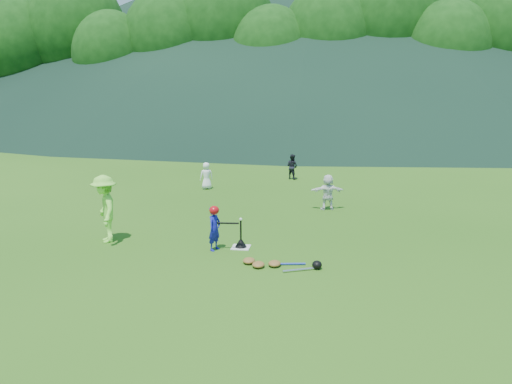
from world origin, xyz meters
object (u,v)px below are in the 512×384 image
home_plate (241,247)px  equipment_pile (275,264)px  adult_coach (105,209)px  batting_tee (241,243)px  fielder_b (292,167)px  fielder_a (206,176)px  batter_child (214,229)px  fielder_d (328,192)px

home_plate → equipment_pile: 1.55m
adult_coach → equipment_pile: size_ratio=0.97×
batting_tee → equipment_pile: 1.55m
fielder_b → batting_tee: size_ratio=1.59×
batting_tee → equipment_pile: size_ratio=0.38×
fielder_a → fielder_b: fielder_b is taller
equipment_pile → home_plate: bearing=129.7°
home_plate → fielder_b: bearing=87.0°
batter_child → adult_coach: adult_coach is taller
fielder_a → equipment_pile: fielder_a is taller
fielder_b → equipment_pile: size_ratio=0.60×
adult_coach → batting_tee: adult_coach is taller
batter_child → adult_coach: bearing=107.3°
adult_coach → fielder_b: (4.04, 9.60, -0.34)m
adult_coach → batting_tee: (3.55, 0.03, -0.75)m
adult_coach → equipment_pile: (4.54, -1.16, -0.81)m
home_plate → adult_coach: 3.65m
home_plate → fielder_d: (2.09, 4.30, 0.58)m
fielder_b → equipment_pile: fielder_b is taller
fielder_b → batting_tee: bearing=116.5°
home_plate → fielder_a: (-2.64, 6.93, 0.52)m
equipment_pile → fielder_b: bearing=92.6°
adult_coach → fielder_a: (0.91, 6.96, -0.35)m
home_plate → batter_child: batter_child is taller
fielder_d → batting_tee: fielder_d is taller
fielder_d → batting_tee: size_ratio=1.72×
adult_coach → equipment_pile: 4.75m
fielder_b → batter_child: bearing=113.1°
home_plate → equipment_pile: size_ratio=0.25×
home_plate → fielder_d: 4.81m
fielder_d → batter_child: bearing=47.2°
adult_coach → fielder_b: adult_coach is taller
fielder_d → fielder_a: bearing=-41.3°
home_plate → batter_child: 0.85m
adult_coach → fielder_a: adult_coach is taller
fielder_b → batting_tee: (-0.50, -9.57, -0.41)m
batter_child → fielder_a: (-2.04, 7.20, -0.02)m
batting_tee → fielder_a: bearing=110.9°
home_plate → adult_coach: adult_coach is taller
home_plate → batter_child: size_ratio=0.41×
adult_coach → equipment_pile: bearing=44.8°
fielder_a → fielder_b: size_ratio=0.97×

